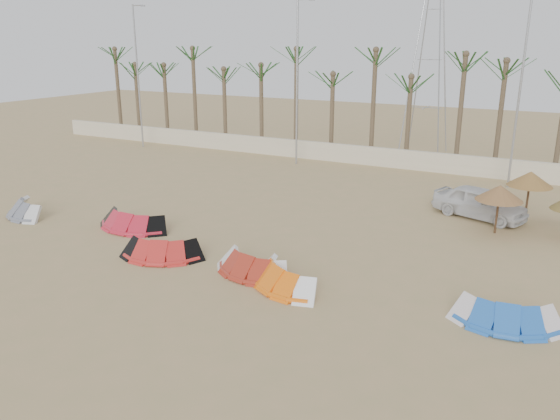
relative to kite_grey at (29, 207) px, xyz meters
The scene contains 16 objects.
ground 13.07m from the kite_grey, 14.04° to the right, with size 120.00×120.00×0.00m, color tan.
boundary_wall 22.70m from the kite_grey, 56.06° to the left, with size 60.00×0.30×1.30m, color beige.
palm_line 25.05m from the kite_grey, 56.73° to the left, with size 52.00×4.00×7.70m.
lamp_a 19.11m from the kite_grey, 113.43° to the left, with size 1.25×0.14×11.00m.
lamp_b 18.89m from the kite_grey, 68.27° to the left, with size 1.25×0.14×11.00m.
lamp_c 27.22m from the kite_grey, 39.10° to the left, with size 1.25×0.14×11.00m.
pylon 28.35m from the kite_grey, 61.16° to the left, with size 3.00×3.00×14.00m, color #A5A8AD, non-canonical shape.
kite_grey is the anchor object (origin of this frame).
kite_red_left 6.13m from the kite_grey, ahead, with size 3.69×1.56×0.90m.
kite_red_mid 9.66m from the kite_grey, ahead, with size 3.64×2.47×0.90m.
kite_red_right 13.59m from the kite_grey, ahead, with size 3.43×2.04×0.90m.
kite_orange 15.17m from the kite_grey, ahead, with size 3.76×2.78×0.90m.
kite_blue 22.41m from the kite_grey, ahead, with size 3.35×1.87×0.90m.
parasol_left 22.52m from the kite_grey, 20.63° to the left, with size 2.08×2.08×2.25m.
parasol_right 24.35m from the kite_grey, 24.48° to the left, with size 2.07×2.07×2.54m.
car 22.35m from the kite_grey, 26.39° to the left, with size 1.82×4.53×1.54m, color silver.
Camera 1 is at (10.49, -14.12, 8.39)m, focal length 35.00 mm.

